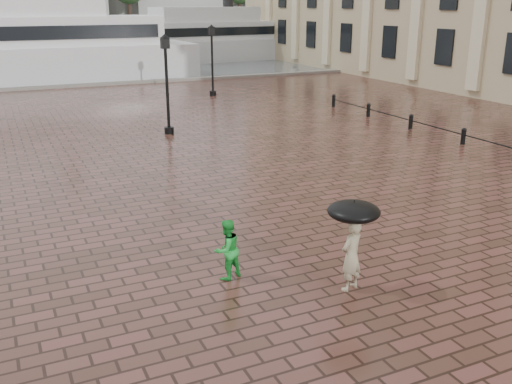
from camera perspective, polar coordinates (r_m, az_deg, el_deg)
ground at (r=13.82m, az=-3.93°, el=-6.76°), size 300.00×300.00×0.00m
harbour_water at (r=103.98m, az=-23.10°, el=13.76°), size 240.00×240.00×0.00m
quay_edge at (r=44.33m, az=-19.24°, el=9.79°), size 80.00×0.60×0.30m
bollard_row at (r=26.46m, az=20.04°, el=5.36°), size 0.22×21.22×0.73m
street_lamps at (r=29.58m, az=-19.40°, el=10.51°), size 21.44×14.44×4.40m
adult_pedestrian at (r=12.29m, az=9.51°, el=-6.28°), size 0.67×0.55×1.58m
child_pedestrian at (r=12.66m, az=-2.93°, el=-5.76°), size 0.81×0.72×1.38m
ferry_near at (r=48.87m, az=-22.95°, el=13.32°), size 27.76×6.97×9.08m
ferry_far at (r=62.00m, az=-5.03°, el=14.99°), size 23.26×8.19×7.47m
umbrella at (r=11.91m, az=9.76°, el=-1.93°), size 1.10×1.10×1.11m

